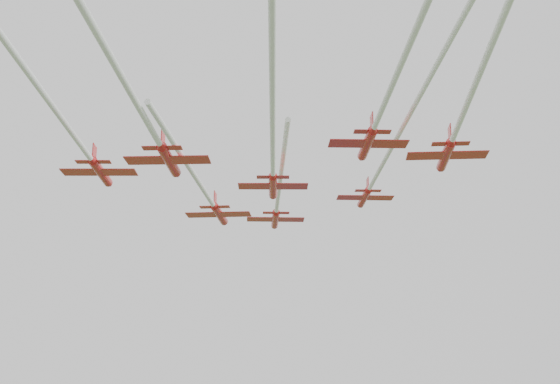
# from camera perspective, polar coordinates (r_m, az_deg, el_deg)

# --- Properties ---
(jet_lead) EXTENTS (10.47, 48.29, 2.66)m
(jet_lead) POSITION_cam_1_polar(r_m,az_deg,el_deg) (111.28, -0.18, -0.69)
(jet_lead) COLOR red
(jet_row2_left) EXTENTS (8.81, 46.11, 2.64)m
(jet_row2_left) POSITION_cam_1_polar(r_m,az_deg,el_deg) (98.22, -5.35, -0.24)
(jet_row2_left) COLOR red
(jet_row2_right) EXTENTS (12.71, 65.22, 2.36)m
(jet_row2_right) POSITION_cam_1_polar(r_m,az_deg,el_deg) (92.56, 7.87, 2.69)
(jet_row2_right) COLOR red
(jet_row3_left) EXTENTS (9.43, 44.52, 2.77)m
(jet_row3_left) POSITION_cam_1_polar(r_m,az_deg,el_deg) (91.49, -14.15, 3.06)
(jet_row3_left) COLOR red
(jet_row3_mid) EXTENTS (10.42, 62.27, 2.49)m
(jet_row3_mid) POSITION_cam_1_polar(r_m,az_deg,el_deg) (77.66, -0.53, 3.92)
(jet_row3_mid) COLOR red
(jet_row3_right) EXTENTS (9.43, 62.65, 2.82)m
(jet_row3_right) POSITION_cam_1_polar(r_m,az_deg,el_deg) (79.73, 13.49, 6.19)
(jet_row3_right) COLOR red
(jet_row4_left) EXTENTS (9.10, 69.80, 2.70)m
(jet_row4_left) POSITION_cam_1_polar(r_m,az_deg,el_deg) (66.74, -11.02, 7.44)
(jet_row4_left) COLOR red
(jet_row4_right) EXTENTS (12.12, 63.41, 2.45)m
(jet_row4_right) POSITION_cam_1_polar(r_m,az_deg,el_deg) (65.56, 8.58, 8.60)
(jet_row4_right) COLOR red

